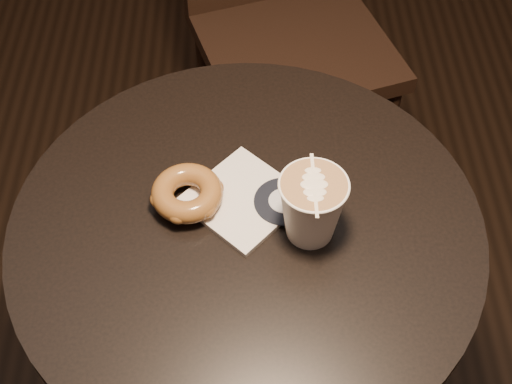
% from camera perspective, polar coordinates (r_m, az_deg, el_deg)
% --- Properties ---
extents(cafe_table, '(0.70, 0.70, 0.75)m').
position_cam_1_polar(cafe_table, '(1.21, -0.69, -8.03)').
color(cafe_table, black).
rests_on(cafe_table, ground).
extents(pastry_bag, '(0.20, 0.20, 0.01)m').
position_cam_1_polar(pastry_bag, '(1.07, -1.02, -0.56)').
color(pastry_bag, silver).
rests_on(pastry_bag, cafe_table).
extents(doughnut, '(0.11, 0.11, 0.03)m').
position_cam_1_polar(doughnut, '(1.05, -5.54, -0.08)').
color(doughnut, brown).
rests_on(doughnut, pastry_bag).
extents(latte_cup, '(0.10, 0.10, 0.11)m').
position_cam_1_polar(latte_cup, '(1.00, 4.48, -1.31)').
color(latte_cup, white).
rests_on(latte_cup, cafe_table).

